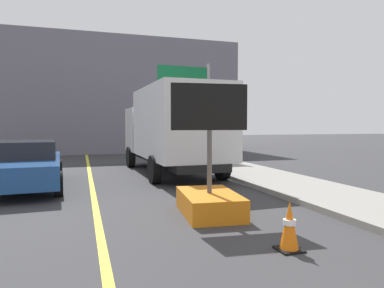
% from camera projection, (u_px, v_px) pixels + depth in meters
% --- Properties ---
extents(lane_center_stripe, '(0.14, 36.00, 0.01)m').
position_uv_depth(lane_center_stripe, '(104.00, 261.00, 4.78)').
color(lane_center_stripe, yellow).
rests_on(lane_center_stripe, ground).
extents(arrow_board_trailer, '(1.60, 1.90, 2.70)m').
position_uv_depth(arrow_board_trailer, '(209.00, 191.00, 7.26)').
color(arrow_board_trailer, orange).
rests_on(arrow_board_trailer, ground).
extents(box_truck, '(2.79, 7.21, 3.18)m').
position_uv_depth(box_truck, '(173.00, 128.00, 13.23)').
color(box_truck, black).
rests_on(box_truck, ground).
extents(pickup_car, '(2.29, 5.08, 1.38)m').
position_uv_depth(pickup_car, '(25.00, 164.00, 10.33)').
color(pickup_car, navy).
rests_on(pickup_car, ground).
extents(highway_guide_sign, '(2.79, 0.24, 5.00)m').
position_uv_depth(highway_guide_sign, '(194.00, 94.00, 17.82)').
color(highway_guide_sign, gray).
rests_on(highway_guide_sign, ground).
extents(far_building_block, '(17.38, 8.35, 7.62)m').
position_uv_depth(far_building_block, '(107.00, 99.00, 26.01)').
color(far_building_block, slate).
rests_on(far_building_block, ground).
extents(traffic_cone_mid_lane, '(0.36, 0.36, 0.75)m').
position_uv_depth(traffic_cone_mid_lane, '(289.00, 226.00, 5.17)').
color(traffic_cone_mid_lane, black).
rests_on(traffic_cone_mid_lane, ground).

